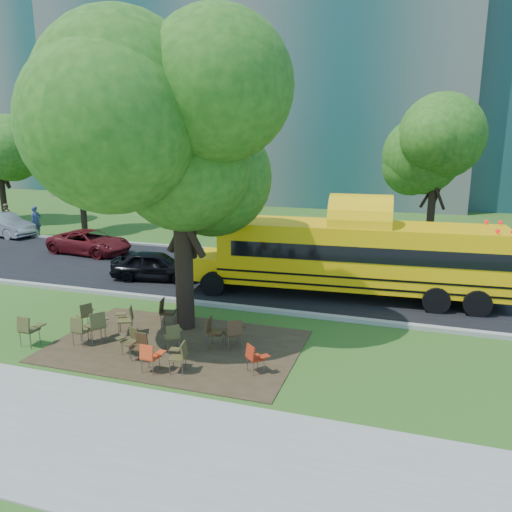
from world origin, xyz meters
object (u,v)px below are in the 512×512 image
(chair_2, at_px, (97,324))
(pedestrian_b, at_px, (6,216))
(chair_7, at_px, (255,356))
(bg_car_red, at_px, (90,242))
(chair_8, at_px, (86,313))
(black_car, at_px, (155,266))
(bg_car_silver, at_px, (4,225))
(main_tree, at_px, (180,151))
(pedestrian_a, at_px, (36,221))
(chair_10, at_px, (166,310))
(chair_11, at_px, (173,334))
(chair_3, at_px, (130,338))
(chair_12, at_px, (213,330))
(chair_13, at_px, (234,331))
(chair_0, at_px, (28,328))
(chair_6, at_px, (180,354))
(school_bus, at_px, (355,255))
(chair_4, at_px, (150,355))
(chair_9, at_px, (127,317))
(chair_5, at_px, (139,344))
(chair_1, at_px, (81,328))

(chair_2, xyz_separation_m, pedestrian_b, (-16.97, 14.24, 0.19))
(chair_7, bearing_deg, bg_car_red, -178.36)
(chair_8, xyz_separation_m, black_car, (-0.60, 5.48, 0.10))
(chair_7, distance_m, bg_car_silver, 23.19)
(main_tree, relative_size, pedestrian_a, 5.01)
(chair_10, xyz_separation_m, chair_11, (1.04, -1.55, -0.06))
(chair_3, distance_m, bg_car_red, 13.02)
(chair_12, bearing_deg, bg_car_silver, -125.20)
(chair_3, xyz_separation_m, black_car, (-2.94, 6.72, 0.14))
(chair_2, height_order, chair_3, chair_2)
(chair_12, bearing_deg, chair_13, 94.94)
(chair_8, bearing_deg, black_car, 36.17)
(main_tree, distance_m, chair_0, 6.64)
(chair_8, height_order, chair_13, chair_13)
(main_tree, height_order, chair_12, main_tree)
(chair_6, relative_size, black_car, 0.23)
(school_bus, xyz_separation_m, chair_4, (-4.12, -7.81, -1.10))
(chair_9, bearing_deg, chair_12, -119.44)
(pedestrian_b, bearing_deg, chair_5, 40.21)
(chair_4, bearing_deg, chair_1, 163.95)
(chair_5, xyz_separation_m, chair_11, (0.60, 0.82, 0.03))
(school_bus, distance_m, pedestrian_a, 20.43)
(chair_1, relative_size, chair_9, 0.95)
(chair_4, relative_size, bg_car_silver, 0.19)
(chair_10, bearing_deg, pedestrian_a, -139.34)
(bg_car_red, bearing_deg, bg_car_silver, 79.75)
(chair_13, bearing_deg, chair_5, 178.57)
(chair_2, relative_size, chair_13, 1.06)
(chair_3, relative_size, chair_9, 0.84)
(chair_1, xyz_separation_m, chair_6, (3.43, -0.65, -0.03))
(chair_0, height_order, chair_13, chair_0)
(chair_13, bearing_deg, bg_car_red, 107.09)
(chair_12, relative_size, bg_car_silver, 0.21)
(chair_12, bearing_deg, chair_8, -95.86)
(chair_6, height_order, pedestrian_b, pedestrian_b)
(chair_7, bearing_deg, black_car, 175.23)
(chair_11, xyz_separation_m, pedestrian_b, (-19.30, 14.08, 0.28))
(chair_3, xyz_separation_m, chair_8, (-2.35, 1.24, 0.04))
(black_car, bearing_deg, chair_12, -148.69)
(chair_3, distance_m, chair_6, 1.87)
(chair_8, height_order, chair_12, chair_12)
(chair_1, relative_size, chair_11, 1.08)
(chair_6, distance_m, pedestrian_b, 25.19)
(chair_12, bearing_deg, pedestrian_b, -127.44)
(school_bus, height_order, chair_4, school_bus)
(chair_13, bearing_deg, chair_2, 156.55)
(chair_4, bearing_deg, chair_5, 141.36)
(main_tree, relative_size, bg_car_red, 2.07)
(chair_7, distance_m, chair_10, 4.21)
(black_car, xyz_separation_m, pedestrian_b, (-15.34, 7.92, 0.17))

